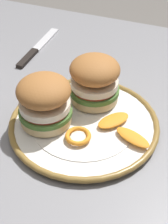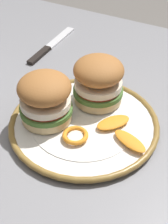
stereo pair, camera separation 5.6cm
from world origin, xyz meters
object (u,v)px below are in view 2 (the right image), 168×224
object	(u,v)px
sandwich_half_left	(45,98)
table_knife	(49,47)
dining_table	(87,151)
dinner_plate	(84,124)
sandwich_half_right	(96,79)

from	to	relation	value
sandwich_half_left	table_knife	xyz separation A→B (m)	(0.16, -0.26, -0.07)
table_knife	dining_table	bearing A→B (deg)	137.29
sandwich_half_left	table_knife	distance (m)	0.31
dining_table	dinner_plate	distance (m)	0.11
dining_table	sandwich_half_right	world-z (taller)	sandwich_half_right
sandwich_half_left	sandwich_half_right	world-z (taller)	same
dinner_plate	sandwich_half_left	distance (m)	0.10
sandwich_half_right	dining_table	bearing A→B (deg)	95.22
dining_table	table_knife	bearing A→B (deg)	-42.71
dining_table	dinner_plate	world-z (taller)	dinner_plate
dining_table	sandwich_half_right	distance (m)	0.17
sandwich_half_right	table_knife	size ratio (longest dim) A/B	0.62
dinner_plate	sandwich_half_left	xyz separation A→B (m)	(0.07, 0.03, 0.06)
table_knife	sandwich_half_left	bearing A→B (deg)	122.03
dining_table	sandwich_half_left	size ratio (longest dim) A/B	8.52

